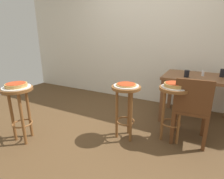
{
  "coord_description": "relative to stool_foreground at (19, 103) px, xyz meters",
  "views": [
    {
      "loc": [
        1.1,
        -1.86,
        1.32
      ],
      "look_at": [
        0.06,
        0.09,
        0.64
      ],
      "focal_mm": 28.61,
      "sensor_mm": 36.0,
      "label": 1
    }
  ],
  "objects": [
    {
      "name": "cup_near_edge",
      "position": [
        1.73,
        1.51,
        0.26
      ],
      "size": [
        0.07,
        0.07,
        0.1
      ],
      "primitive_type": "cylinder",
      "color": "black",
      "rests_on": "dining_table"
    },
    {
      "name": "pizza_middle",
      "position": [
        1.13,
        0.68,
        0.22
      ],
      "size": [
        0.25,
        0.25,
        0.02
      ],
      "color": "#B78442",
      "rests_on": "serving_plate_middle"
    },
    {
      "name": "wooden_chair",
      "position": [
        1.88,
        0.95,
        -0.05
      ],
      "size": [
        0.43,
        0.43,
        0.85
      ],
      "color": "#5B3319",
      "rests_on": "ground_plane"
    },
    {
      "name": "serving_plate_foreground",
      "position": [
        0.0,
        0.0,
        0.2
      ],
      "size": [
        0.33,
        0.33,
        0.01
      ],
      "primitive_type": "cylinder",
      "color": "white",
      "rests_on": "stool_foreground"
    },
    {
      "name": "serving_plate_leftside",
      "position": [
        1.67,
        0.91,
        0.2
      ],
      "size": [
        0.32,
        0.32,
        0.01
      ],
      "primitive_type": "cylinder",
      "color": "silver",
      "rests_on": "stool_leftside"
    },
    {
      "name": "stool_middle",
      "position": [
        1.13,
        0.68,
        0.0
      ],
      "size": [
        0.36,
        0.36,
        0.71
      ],
      "color": "brown",
      "rests_on": "ground_plane"
    },
    {
      "name": "dining_table",
      "position": [
        1.9,
        1.69,
        0.1
      ],
      "size": [
        1.02,
        0.74,
        0.72
      ],
      "color": "brown",
      "rests_on": "ground_plane"
    },
    {
      "name": "stool_leftside",
      "position": [
        1.67,
        0.91,
        0.0
      ],
      "size": [
        0.36,
        0.36,
        0.71
      ],
      "color": "brown",
      "rests_on": "ground_plane"
    },
    {
      "name": "ground_plane",
      "position": [
        0.87,
        0.6,
        -0.52
      ],
      "size": [
        6.0,
        6.0,
        0.0
      ],
      "primitive_type": "plane",
      "color": "brown"
    },
    {
      "name": "condiment_shaker",
      "position": [
        1.94,
        1.71,
        0.24
      ],
      "size": [
        0.04,
        0.04,
        0.08
      ],
      "primitive_type": "cylinder",
      "color": "white",
      "rests_on": "dining_table"
    },
    {
      "name": "serving_plate_middle",
      "position": [
        1.13,
        0.68,
        0.2
      ],
      "size": [
        0.31,
        0.31,
        0.01
      ],
      "primitive_type": "cylinder",
      "color": "white",
      "rests_on": "stool_middle"
    },
    {
      "name": "pizza_leftside",
      "position": [
        1.67,
        0.91,
        0.23
      ],
      "size": [
        0.26,
        0.26,
        0.05
      ],
      "color": "tan",
      "rests_on": "serving_plate_leftside"
    },
    {
      "name": "cup_far_edge",
      "position": [
        2.19,
        1.77,
        0.26
      ],
      "size": [
        0.07,
        0.07,
        0.12
      ],
      "primitive_type": "cylinder",
      "color": "black",
      "rests_on": "dining_table"
    },
    {
      "name": "pizza_foreground",
      "position": [
        0.0,
        0.0,
        0.23
      ],
      "size": [
        0.25,
        0.25,
        0.05
      ],
      "color": "tan",
      "rests_on": "serving_plate_foreground"
    },
    {
      "name": "stool_foreground",
      "position": [
        0.0,
        0.0,
        0.0
      ],
      "size": [
        0.36,
        0.36,
        0.71
      ],
      "color": "brown",
      "rests_on": "ground_plane"
    },
    {
      "name": "back_wall",
      "position": [
        0.87,
        2.25,
        0.98
      ],
      "size": [
        6.0,
        0.1,
        3.0
      ],
      "primitive_type": "cube",
      "color": "silver",
      "rests_on": "ground_plane"
    }
  ]
}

